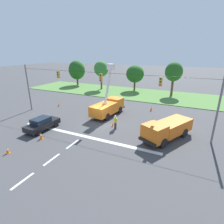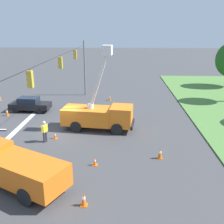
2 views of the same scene
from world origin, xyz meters
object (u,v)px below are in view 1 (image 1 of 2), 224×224
object	(u,v)px
tree_far_west	(77,70)
traffic_cone_mid_left	(41,136)
traffic_cone_foreground_right	(59,104)
traffic_cone_mid_right	(151,108)
utility_truck_bucket_lift	(108,106)
tree_centre	(135,74)
road_worker	(115,121)
tree_west	(101,69)
utility_truck_support_near	(167,129)
traffic_cone_lane_edge_a	(152,119)
sedan_black	(42,124)
traffic_cone_far_left	(185,124)
tree_east	(174,72)
traffic_cone_near_bucket	(113,124)
traffic_cone_lane_edge_b	(7,150)

from	to	relation	value
tree_far_west	traffic_cone_mid_left	xyz separation A→B (m)	(15.22, -28.05, -3.78)
traffic_cone_foreground_right	traffic_cone_mid_right	size ratio (longest dim) A/B	0.89
utility_truck_bucket_lift	traffic_cone_mid_left	bearing A→B (deg)	-108.16
tree_centre	road_worker	world-z (taller)	tree_centre
utility_truck_bucket_lift	tree_west	bearing A→B (deg)	121.32
utility_truck_bucket_lift	utility_truck_support_near	bearing A→B (deg)	-23.88
traffic_cone_lane_edge_a	sedan_black	bearing A→B (deg)	-143.96
utility_truck_bucket_lift	traffic_cone_mid_left	xyz separation A→B (m)	(-3.26, -9.93, -1.02)
utility_truck_bucket_lift	traffic_cone_lane_edge_a	world-z (taller)	utility_truck_bucket_lift
traffic_cone_mid_right	traffic_cone_far_left	world-z (taller)	traffic_cone_mid_right
tree_east	traffic_cone_foreground_right	xyz separation A→B (m)	(-16.78, -16.20, -4.66)
tree_centre	utility_truck_bucket_lift	distance (m)	18.30
tree_east	traffic_cone_mid_right	distance (m)	12.78
sedan_black	traffic_cone_far_left	xyz separation A→B (m)	(15.69, 8.27, -0.41)
tree_east	traffic_cone_mid_left	distance (m)	28.83
road_worker	traffic_cone_lane_edge_a	world-z (taller)	road_worker
tree_centre	traffic_cone_mid_left	world-z (taller)	tree_centre
traffic_cone_mid_right	traffic_cone_lane_edge_a	world-z (taller)	traffic_cone_mid_right
sedan_black	traffic_cone_mid_right	world-z (taller)	sedan_black
tree_west	traffic_cone_near_bucket	size ratio (longest dim) A/B	11.27
traffic_cone_near_bucket	traffic_cone_mid_right	bearing A→B (deg)	69.75
traffic_cone_near_bucket	traffic_cone_far_left	xyz separation A→B (m)	(8.37, 3.66, 0.09)
tree_west	utility_truck_bucket_lift	distance (m)	19.11
traffic_cone_foreground_right	traffic_cone_far_left	bearing A→B (deg)	-0.52
traffic_cone_lane_edge_b	tree_west	bearing A→B (deg)	101.21
utility_truck_bucket_lift	traffic_cone_foreground_right	size ratio (longest dim) A/B	10.10
utility_truck_support_near	traffic_cone_mid_right	world-z (taller)	utility_truck_support_near
utility_truck_support_near	sedan_black	bearing A→B (deg)	-163.98
utility_truck_bucket_lift	road_worker	bearing A→B (deg)	-53.48
utility_truck_bucket_lift	traffic_cone_lane_edge_a	size ratio (longest dim) A/B	12.38
utility_truck_bucket_lift	tree_centre	bearing A→B (deg)	95.64
tree_far_west	traffic_cone_lane_edge_b	size ratio (longest dim) A/B	9.47
utility_truck_support_near	traffic_cone_mid_right	distance (m)	9.58
tree_far_west	traffic_cone_far_left	distance (m)	34.47
tree_centre	utility_truck_bucket_lift	xyz separation A→B (m)	(1.78, -18.03, -2.59)
traffic_cone_mid_left	tree_west	bearing A→B (deg)	104.06
traffic_cone_foreground_right	traffic_cone_lane_edge_a	distance (m)	16.36
road_worker	traffic_cone_near_bucket	bearing A→B (deg)	135.47
tree_centre	traffic_cone_lane_edge_b	bearing A→B (deg)	-93.92
utility_truck_bucket_lift	traffic_cone_lane_edge_b	bearing A→B (deg)	-106.40
traffic_cone_far_left	traffic_cone_mid_right	bearing A→B (deg)	139.40
tree_centre	traffic_cone_lane_edge_b	xyz separation A→B (m)	(-2.15, -31.38, -3.65)
traffic_cone_lane_edge_a	traffic_cone_lane_edge_b	size ratio (longest dim) A/B	0.84
tree_centre	traffic_cone_far_left	xyz separation A→B (m)	(12.53, -17.80, -3.62)
tree_west	tree_east	size ratio (longest dim) A/B	0.98
traffic_cone_far_left	traffic_cone_lane_edge_b	bearing A→B (deg)	-137.20
traffic_cone_mid_right	traffic_cone_far_left	distance (m)	7.03
traffic_cone_far_left	traffic_cone_near_bucket	bearing A→B (deg)	-156.37
sedan_black	traffic_cone_lane_edge_b	xyz separation A→B (m)	(1.01, -5.31, -0.44)
tree_east	traffic_cone_mid_left	size ratio (longest dim) A/B	8.79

